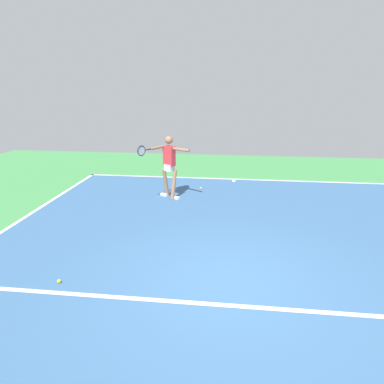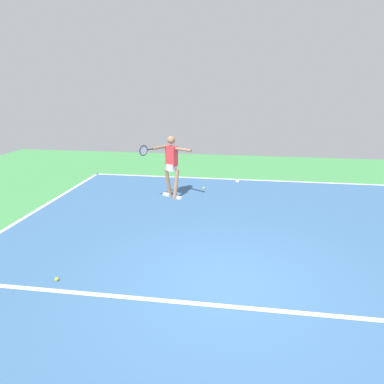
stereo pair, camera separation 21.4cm
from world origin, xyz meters
TOP-DOWN VIEW (x-y plane):
  - ground_plane at (0.00, 0.00)m, footprint 22.50×22.50m
  - court_surface at (0.00, 0.00)m, footprint 10.63×13.81m
  - court_line_baseline_near at (0.00, -6.85)m, footprint 10.63×0.10m
  - court_line_service at (0.00, 0.63)m, footprint 7.97×0.10m
  - court_line_centre_mark at (0.00, -6.65)m, footprint 0.10×0.30m
  - tennis_player at (1.90, -4.50)m, footprint 1.37×1.06m
  - tennis_ball_near_player at (1.05, -5.50)m, footprint 0.07×0.07m
  - tennis_ball_near_service_line at (2.91, 0.34)m, footprint 0.07×0.07m

SIDE VIEW (x-z plane):
  - ground_plane at x=0.00m, z-range 0.00..0.00m
  - court_surface at x=0.00m, z-range 0.00..0.00m
  - court_line_baseline_near at x=0.00m, z-range 0.00..0.01m
  - court_line_service at x=0.00m, z-range 0.00..0.01m
  - court_line_centre_mark at x=0.00m, z-range 0.00..0.01m
  - tennis_ball_near_player at x=1.05m, z-range 0.00..0.07m
  - tennis_ball_near_service_line at x=2.91m, z-range 0.00..0.07m
  - tennis_player at x=1.90m, z-range 0.15..2.00m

